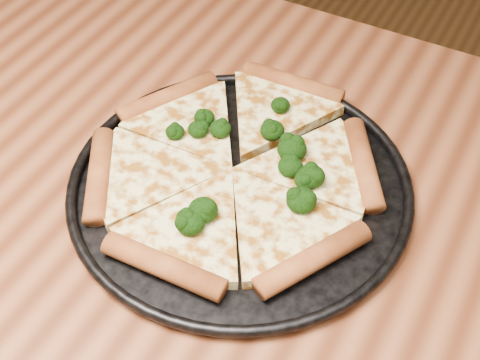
% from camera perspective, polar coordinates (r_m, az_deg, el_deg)
% --- Properties ---
extents(dining_table, '(1.20, 0.90, 0.75)m').
position_cam_1_polar(dining_table, '(0.71, -8.41, -10.54)').
color(dining_table, brown).
rests_on(dining_table, ground).
extents(pizza_pan, '(0.34, 0.34, 0.02)m').
position_cam_1_polar(pizza_pan, '(0.68, 0.00, -0.48)').
color(pizza_pan, black).
rests_on(pizza_pan, dining_table).
extents(pizza, '(0.31, 0.31, 0.02)m').
position_cam_1_polar(pizza, '(0.68, -0.54, 1.06)').
color(pizza, '#FFEE9C').
rests_on(pizza, pizza_pan).
extents(broccoli_florets, '(0.18, 0.21, 0.02)m').
position_cam_1_polar(broccoli_florets, '(0.67, 1.21, 1.11)').
color(broccoli_florets, black).
rests_on(broccoli_florets, pizza).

